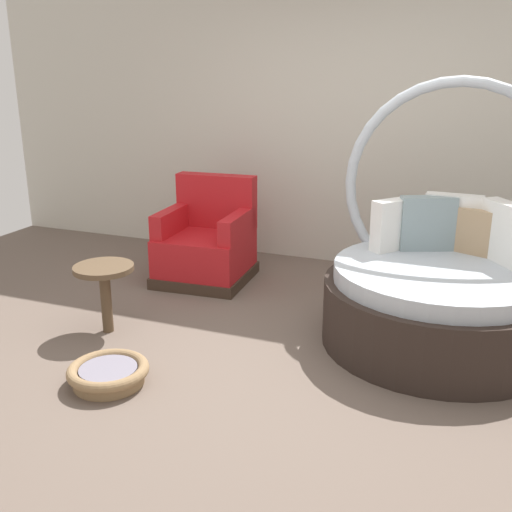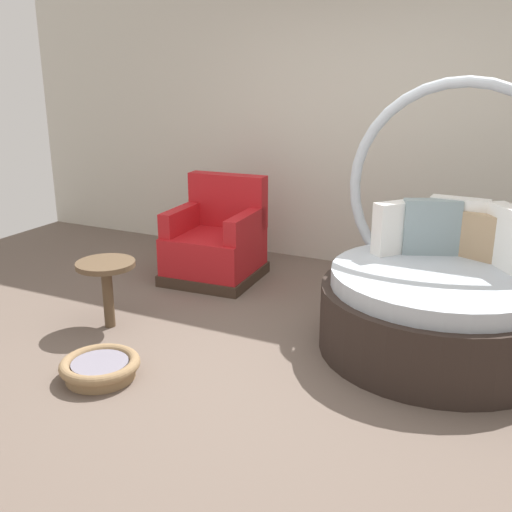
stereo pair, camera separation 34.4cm
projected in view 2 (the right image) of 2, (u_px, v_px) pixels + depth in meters
The scene contains 6 objects.
ground_plane at pixel (260, 361), 4.06m from camera, with size 8.00×8.00×0.02m, color #66564C.
back_wall at pixel (369, 101), 5.57m from camera, with size 8.00×0.12×3.19m, color beige.
round_daybed at pixel (441, 293), 4.14m from camera, with size 1.61×1.61×1.85m.
red_armchair at pixel (216, 244), 5.55m from camera, with size 0.85×0.85×0.94m.
pet_basket at pixel (100, 367), 3.80m from camera, with size 0.51×0.51×0.13m.
side_table at pixel (106, 274), 4.46m from camera, with size 0.44×0.44×0.52m.
Camera 2 is at (1.59, -3.29, 1.90)m, focal length 41.90 mm.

